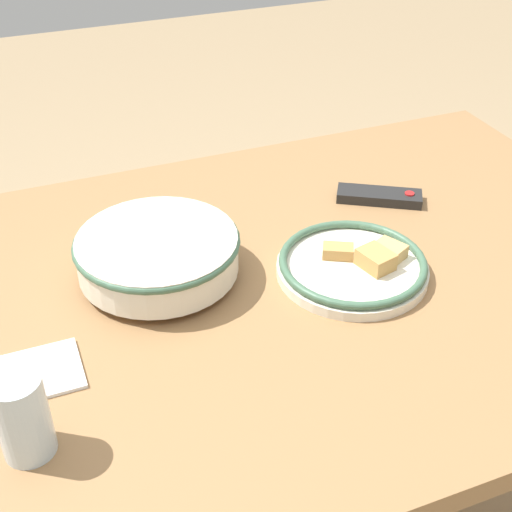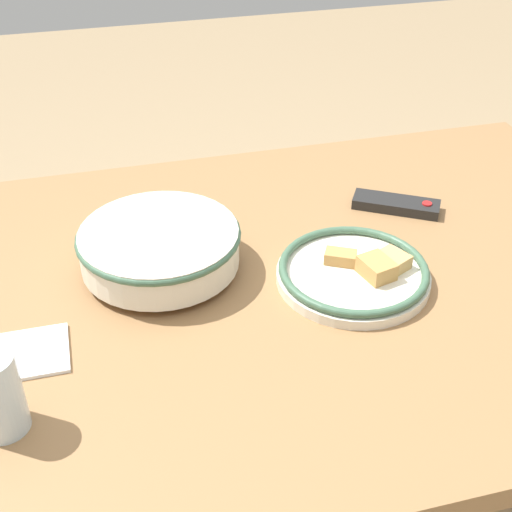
{
  "view_description": "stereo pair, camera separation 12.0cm",
  "coord_description": "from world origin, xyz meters",
  "px_view_note": "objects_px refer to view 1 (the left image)",
  "views": [
    {
      "loc": [
        -0.41,
        -0.89,
        1.49
      ],
      "look_at": [
        -0.05,
        0.03,
        0.81
      ],
      "focal_mm": 50.0,
      "sensor_mm": 36.0,
      "label": 1
    },
    {
      "loc": [
        -0.29,
        -0.92,
        1.49
      ],
      "look_at": [
        -0.05,
        0.03,
        0.81
      ],
      "focal_mm": 50.0,
      "sensor_mm": 36.0,
      "label": 2
    }
  ],
  "objects_px": {
    "drinking_glass": "(22,416)",
    "noodle_bowl": "(158,254)",
    "food_plate": "(354,265)",
    "tv_remote": "(379,196)"
  },
  "relations": [
    {
      "from": "noodle_bowl",
      "to": "food_plate",
      "type": "bearing_deg",
      "value": -20.44
    },
    {
      "from": "food_plate",
      "to": "tv_remote",
      "type": "relative_size",
      "value": 1.52
    },
    {
      "from": "drinking_glass",
      "to": "noodle_bowl",
      "type": "bearing_deg",
      "value": 49.93
    },
    {
      "from": "noodle_bowl",
      "to": "food_plate",
      "type": "distance_m",
      "value": 0.33
    },
    {
      "from": "noodle_bowl",
      "to": "food_plate",
      "type": "relative_size",
      "value": 1.07
    },
    {
      "from": "noodle_bowl",
      "to": "tv_remote",
      "type": "xyz_separation_m",
      "value": [
        0.47,
        0.08,
        -0.04
      ]
    },
    {
      "from": "tv_remote",
      "to": "noodle_bowl",
      "type": "bearing_deg",
      "value": -49.18
    },
    {
      "from": "tv_remote",
      "to": "drinking_glass",
      "type": "relative_size",
      "value": 1.39
    },
    {
      "from": "noodle_bowl",
      "to": "food_plate",
      "type": "xyz_separation_m",
      "value": [
        0.31,
        -0.12,
        -0.03
      ]
    },
    {
      "from": "tv_remote",
      "to": "food_plate",
      "type": "bearing_deg",
      "value": -8.66
    }
  ]
}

